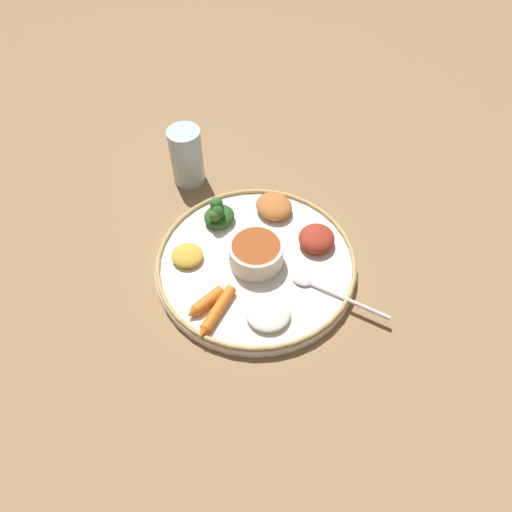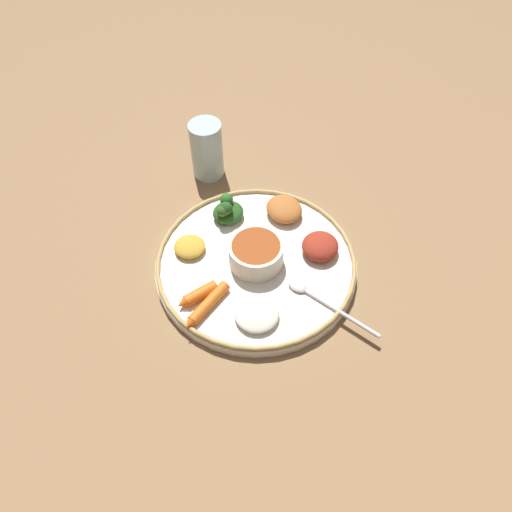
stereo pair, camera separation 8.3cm
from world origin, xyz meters
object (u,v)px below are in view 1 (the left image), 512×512
at_px(greens_pile, 218,214).
at_px(carrot_near_spoon, 206,303).
at_px(center_bowl, 256,253).
at_px(drinking_glass, 187,159).
at_px(spoon, 324,290).
at_px(carrot_outer, 217,311).

relative_size(greens_pile, carrot_near_spoon, 1.00).
distance_m(center_bowl, drinking_glass, 0.26).
bearing_deg(carrot_near_spoon, spoon, -101.68).
xyz_separation_m(spoon, drinking_glass, (0.35, 0.13, 0.03)).
bearing_deg(carrot_near_spoon, drinking_glass, -10.53).
bearing_deg(center_bowl, carrot_near_spoon, 118.01).
xyz_separation_m(greens_pile, drinking_glass, (0.15, 0.02, 0.01)).
bearing_deg(carrot_outer, carrot_near_spoon, 28.87).
xyz_separation_m(spoon, carrot_near_spoon, (0.04, 0.19, 0.01)).
distance_m(spoon, carrot_outer, 0.18).
height_order(spoon, carrot_near_spoon, carrot_near_spoon).
xyz_separation_m(center_bowl, drinking_glass, (0.26, 0.05, 0.01)).
distance_m(center_bowl, spoon, 0.13).
bearing_deg(carrot_near_spoon, center_bowl, -61.99).
height_order(center_bowl, greens_pile, greens_pile).
bearing_deg(center_bowl, carrot_outer, 129.39).
bearing_deg(carrot_outer, spoon, -95.79).
relative_size(spoon, carrot_near_spoon, 1.93).
distance_m(greens_pile, carrot_outer, 0.20).
bearing_deg(carrot_outer, greens_pile, -18.56).
bearing_deg(drinking_glass, center_bowl, -169.41).
bearing_deg(spoon, greens_pile, 29.33).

